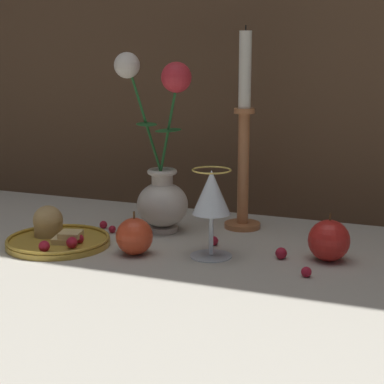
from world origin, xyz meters
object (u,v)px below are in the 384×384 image
(apple_beside_vase, at_px, (134,236))
(wine_glass, at_px, (211,197))
(plate_with_pastries, at_px, (56,236))
(candlestick, at_px, (244,147))
(apple_near_glass, at_px, (329,240))
(vase, at_px, (161,172))

(apple_beside_vase, bearing_deg, wine_glass, 16.27)
(wine_glass, bearing_deg, plate_with_pastries, -172.74)
(candlestick, height_order, apple_near_glass, candlestick)
(wine_glass, bearing_deg, vase, 141.63)
(vase, relative_size, wine_glass, 2.25)
(vase, relative_size, plate_with_pastries, 1.83)
(wine_glass, relative_size, apple_near_glass, 1.85)
(plate_with_pastries, height_order, candlestick, candlestick)
(apple_beside_vase, xyz_separation_m, apple_near_glass, (0.32, 0.09, 0.00))
(apple_beside_vase, bearing_deg, candlestick, 62.54)
(vase, bearing_deg, wine_glass, -38.37)
(plate_with_pastries, height_order, apple_near_glass, apple_near_glass)
(vase, bearing_deg, apple_near_glass, -10.55)
(wine_glass, bearing_deg, apple_beside_vase, -163.73)
(wine_glass, distance_m, apple_beside_vase, 0.15)
(vase, bearing_deg, candlestick, 30.77)
(plate_with_pastries, relative_size, apple_near_glass, 2.28)
(candlestick, relative_size, apple_near_glass, 4.77)
(plate_with_pastries, relative_size, candlestick, 0.48)
(apple_beside_vase, distance_m, apple_near_glass, 0.33)
(vase, distance_m, candlestick, 0.17)
(apple_near_glass, bearing_deg, plate_with_pastries, -169.49)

